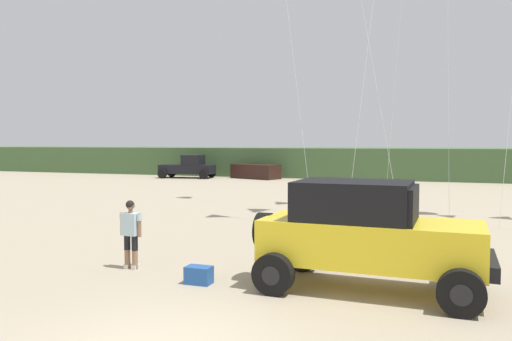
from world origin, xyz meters
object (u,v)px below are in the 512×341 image
Objects in this scene: distant_pickup at (189,167)px; distant_sedan at (255,171)px; cooler_box at (199,275)px; jeep at (367,233)px; person_watching at (131,230)px.

distant_pickup is 5.81m from distant_sedan.
distant_sedan is at bearing 106.89° from cooler_box.
distant_pickup is at bearing 123.33° from jeep.
distant_sedan is at bearing 11.59° from distant_pickup.
distant_pickup reaches higher than distant_sedan.
person_watching is 30.73m from distant_sedan.
cooler_box is (-3.47, -0.76, -1.01)m from jeep.
jeep is 5.60m from person_watching.
distant_pickup is 1.14× the size of distant_sedan.
jeep reaches higher than distant_pickup.
jeep is at bearing -46.25° from distant_sedan.
distant_pickup is at bearing 114.67° from person_watching.
cooler_box is (2.12, -0.63, -0.75)m from person_watching.
cooler_box is at bearing -52.52° from distant_sedan.
distant_pickup reaches higher than person_watching.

